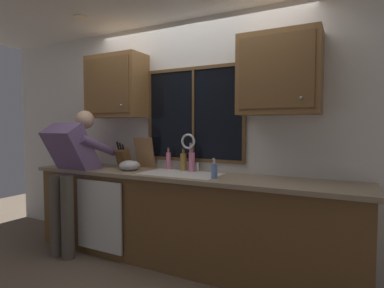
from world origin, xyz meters
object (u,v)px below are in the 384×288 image
bottle_amber_small (192,161)px  cutting_board (145,153)px  knife_block (124,158)px  bottle_tall_clear (183,161)px  bottle_green_glass (168,160)px  person_standing (71,166)px  mixing_bowl (130,166)px  soap_dispenser (214,171)px

bottle_amber_small → cutting_board: bearing=177.0°
knife_block → bottle_tall_clear: size_ratio=1.32×
cutting_board → bottle_green_glass: (0.32, 0.01, -0.07)m
person_standing → mixing_bowl: (0.58, 0.28, 0.00)m
person_standing → cutting_board: person_standing is taller
bottle_tall_clear → mixing_bowl: bearing=-155.7°
cutting_board → mixing_bowl: size_ratio=1.57×
knife_block → bottle_tall_clear: (0.76, 0.08, -0.01)m
bottle_green_glass → soap_dispenser: bearing=-25.2°
person_standing → cutting_board: bearing=42.2°
knife_block → soap_dispenser: (1.25, -0.23, -0.04)m
cutting_board → mixing_bowl: cutting_board is taller
cutting_board → soap_dispenser: size_ratio=1.91×
soap_dispenser → bottle_amber_small: 0.48m
mixing_bowl → soap_dispenser: bearing=-3.7°
knife_block → bottle_green_glass: knife_block is taller
soap_dispenser → knife_block: bearing=169.5°
bottle_tall_clear → bottle_green_glass: bearing=174.9°
mixing_bowl → soap_dispenser: 1.03m
person_standing → knife_block: 0.58m
person_standing → bottle_amber_small: 1.33m
person_standing → bottle_tall_clear: 1.23m
mixing_bowl → bottle_green_glass: size_ratio=0.92×
knife_block → mixing_bowl: 0.28m
cutting_board → bottle_amber_small: bearing=-3.0°
cutting_board → bottle_green_glass: size_ratio=1.45×
bottle_green_glass → person_standing: bearing=-149.2°
person_standing → mixing_bowl: person_standing is taller
person_standing → mixing_bowl: 0.64m
cutting_board → bottle_tall_clear: cutting_board is taller
cutting_board → bottle_amber_small: 0.64m
person_standing → soap_dispenser: person_standing is taller
cutting_board → mixing_bowl: (-0.02, -0.25, -0.12)m
bottle_green_glass → bottle_amber_small: bearing=-7.2°
person_standing → bottle_amber_small: size_ratio=5.99×
knife_block → cutting_board: (0.24, 0.09, 0.07)m
cutting_board → person_standing: bearing=-137.8°
bottle_amber_small → soap_dispenser: bearing=-37.1°
knife_block → soap_dispenser: knife_block is taller
mixing_bowl → bottle_amber_small: (0.65, 0.22, 0.06)m
knife_block → soap_dispenser: 1.27m
mixing_bowl → bottle_green_glass: 0.43m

